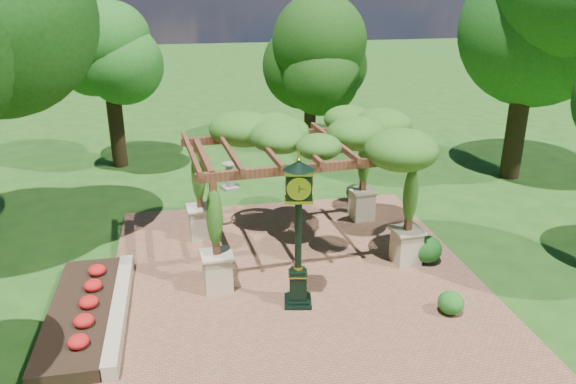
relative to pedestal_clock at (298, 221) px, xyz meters
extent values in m
plane|color=#1E4714|center=(0.18, -0.19, -2.34)|extent=(120.00, 120.00, 0.00)
cube|color=brown|center=(0.18, 0.81, -2.32)|extent=(10.00, 12.00, 0.04)
cube|color=#C6B793|center=(-4.42, 0.31, -2.14)|extent=(0.35, 5.00, 0.40)
cube|color=red|center=(-5.32, 0.31, -2.16)|extent=(1.50, 5.00, 0.36)
cube|color=black|center=(0.00, 0.00, -2.25)|extent=(0.79, 0.79, 0.10)
cube|color=black|center=(0.00, 0.00, -1.79)|extent=(0.50, 0.50, 0.77)
cube|color=gold|center=(0.00, 0.00, -1.45)|extent=(0.56, 0.56, 0.03)
cylinder|color=black|center=(0.00, 0.00, -0.34)|extent=(0.20, 0.20, 1.97)
cube|color=black|center=(0.00, 0.00, 0.94)|extent=(0.69, 0.69, 0.60)
cylinder|color=#EEE3CA|center=(-0.05, -0.30, 0.94)|extent=(0.51, 0.12, 0.51)
cone|color=black|center=(0.00, 0.00, 1.41)|extent=(0.89, 0.89, 0.21)
sphere|color=gold|center=(0.00, 0.00, 1.54)|extent=(0.12, 0.12, 0.12)
cube|color=beige|center=(-1.95, 1.11, -1.81)|extent=(0.77, 0.77, 0.99)
cube|color=brown|center=(-1.95, 1.11, -0.24)|extent=(0.19, 0.19, 2.04)
cube|color=beige|center=(3.53, 1.59, -1.81)|extent=(0.77, 0.77, 0.99)
cube|color=brown|center=(3.53, 1.59, -0.24)|extent=(0.19, 0.19, 2.04)
cube|color=beige|center=(-2.24, 4.40, -1.81)|extent=(0.77, 0.77, 0.99)
cube|color=brown|center=(-2.24, 4.40, -0.24)|extent=(0.19, 0.19, 2.04)
cube|color=beige|center=(3.25, 4.88, -1.81)|extent=(0.77, 0.77, 0.99)
cube|color=brown|center=(3.25, 4.88, -0.24)|extent=(0.19, 0.19, 2.04)
cube|color=brown|center=(0.79, 1.35, 0.87)|extent=(6.37, 0.71, 0.24)
cube|color=brown|center=(0.50, 4.64, 0.87)|extent=(6.37, 0.71, 0.24)
ellipsoid|color=#2C5C1A|center=(0.65, 2.99, 1.16)|extent=(6.70, 4.50, 1.10)
cube|color=gray|center=(-0.93, 8.68, -2.29)|extent=(0.74, 0.74, 0.11)
cylinder|color=gray|center=(-0.93, 8.68, -1.81)|extent=(0.38, 0.38, 0.95)
cylinder|color=gray|center=(-0.93, 8.68, -1.31)|extent=(0.70, 0.70, 0.05)
ellipsoid|color=#1E5E1B|center=(3.63, -1.13, -2.01)|extent=(0.84, 0.84, 0.58)
ellipsoid|color=#195718|center=(4.13, 1.51, -1.90)|extent=(1.00, 1.00, 0.80)
ellipsoid|color=#34691E|center=(3.53, 6.51, -1.99)|extent=(0.74, 0.74, 0.63)
cylinder|color=black|center=(-5.44, 12.50, -0.90)|extent=(0.65, 0.65, 2.89)
ellipsoid|color=#1D5418|center=(-5.44, 12.50, 2.82)|extent=(3.53, 3.53, 4.56)
cylinder|color=#2F2213|center=(3.48, 13.98, -1.15)|extent=(0.57, 0.57, 2.38)
ellipsoid|color=#173B0E|center=(3.48, 13.98, 1.91)|extent=(4.06, 4.06, 3.75)
cylinder|color=#312313|center=(10.67, 7.94, -0.32)|extent=(0.78, 0.78, 4.04)
camera|label=1|loc=(-2.55, -12.08, 5.53)|focal=35.00mm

